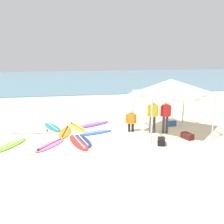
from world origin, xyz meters
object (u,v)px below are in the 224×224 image
Objects in this scene: surfboard_white at (30,132)px; surfboard_yellow at (77,127)px; surfboard_pink at (50,145)px; person_yellow at (153,114)px; surfboard_blue at (95,133)px; gear_bag_by_pole at (187,136)px; surfboard_teal at (52,127)px; person_orange at (131,119)px; surfboard_purple at (93,125)px; cooler_box at (171,122)px; person_red at (166,114)px; gear_bag_near_tent at (161,141)px; surfboard_lime at (11,145)px; surfboard_red at (79,142)px; surfboard_navy at (83,140)px; canopy_tent at (171,86)px; surfboard_orange at (65,132)px.

surfboard_white is 1.20× the size of surfboard_yellow.
surfboard_pink is 1.13× the size of person_yellow.
surfboard_blue is 4.57m from gear_bag_by_pole.
person_orange reaches higher than surfboard_teal.
surfboard_purple is 4.52× the size of cooler_box.
person_red reaches higher than gear_bag_near_tent.
gear_bag_near_tent reaches higher than surfboard_lime.
person_yellow reaches higher than person_orange.
gear_bag_near_tent is at bearing -117.89° from person_red.
person_orange is at bearing -165.55° from cooler_box.
surfboard_red is 4.03× the size of gear_bag_near_tent.
person_yellow is at bearing 10.40° from surfboard_pink.
surfboard_navy is at bearing -61.55° from surfboard_teal.
canopy_tent is at bearing -0.27° from person_yellow.
surfboard_blue is 0.84× the size of surfboard_red.
surfboard_lime is 3.39× the size of gear_bag_near_tent.
surfboard_yellow is 4.84m from person_red.
person_orange is (2.60, 1.04, 0.62)m from surfboard_navy.
surfboard_navy is 3.78m from person_yellow.
canopy_tent is 6.52m from surfboard_pink.
surfboard_orange is at bearing 167.78° from person_red.
surfboard_white is 1.12× the size of surfboard_teal.
gear_bag_near_tent is at bearing -9.34° from surfboard_pink.
surfboard_blue is 1.33m from surfboard_navy.
surfboard_yellow is 3.23× the size of gear_bag_by_pole.
person_orange reaches higher than surfboard_yellow.
surfboard_lime is at bearing 179.53° from surfboard_navy.
cooler_box is at bearing 18.23° from surfboard_navy.
person_yellow is (6.18, -1.37, 0.95)m from surfboard_white.
surfboard_teal is 3.03m from surfboard_navy.
gear_bag_by_pole is at bearing -21.19° from surfboard_orange.
surfboard_navy is at bearing -0.47° from surfboard_lime.
surfboard_pink and surfboard_red have the same top height.
surfboard_blue is at bearing -172.65° from cooler_box.
person_red is (-0.27, -0.14, -1.40)m from canopy_tent.
surfboard_white is 1.34m from surfboard_teal.
surfboard_white is at bearing -167.55° from surfboard_purple.
canopy_tent is at bearing -10.18° from surfboard_orange.
surfboard_navy is (-0.82, -2.71, 0.00)m from surfboard_purple.
gear_bag_by_pole is at bearing -72.26° from canopy_tent.
person_red is 1.43× the size of person_orange.
person_yellow reaches higher than cooler_box.
surfboard_blue is at bearing 156.92° from gear_bag_by_pole.
gear_bag_by_pole is (0.40, -1.26, -2.25)m from canopy_tent.
person_yellow is (5.05, -2.07, 0.95)m from surfboard_teal.
surfboard_navy is at bearing -37.20° from surfboard_white.
surfboard_orange is at bearing -59.46° from surfboard_teal.
person_orange is 2.93m from gear_bag_by_pole.
gear_bag_near_tent is (0.80, -2.19, -0.52)m from person_orange.
cooler_box is (2.54, 0.65, -0.46)m from person_orange.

